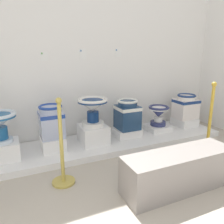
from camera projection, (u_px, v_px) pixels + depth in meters
The scene contains 20 objects.
ground_plane at pixel (196, 219), 1.96m from camera, with size 6.24×5.98×0.02m, color #B2A899.
wall_back at pixel (99, 42), 3.51m from camera, with size 4.44×0.06×3.02m, color white.
display_platform at pixel (112, 142), 3.48m from camera, with size 3.54×0.85×0.08m, color white.
plinth_block_central_ornate at pixel (3, 151), 2.79m from camera, with size 0.39×0.32×0.23m, color white.
plinth_block_squat_floral at pixel (53, 143), 3.11m from camera, with size 0.30×0.36×0.17m, color white.
antique_toilet_squat_floral at pixel (51, 120), 3.03m from camera, with size 0.31×0.31×0.44m.
plinth_block_tall_cobalt at pixel (93, 134), 3.32m from camera, with size 0.38×0.40×0.26m, color white.
antique_toilet_tall_cobalt at pixel (93, 107), 3.22m from camera, with size 0.43×0.43×0.40m.
plinth_block_pale_glazed at pixel (127, 132), 3.58m from camera, with size 0.39×0.30×0.13m, color white.
antique_toilet_pale_glazed at pixel (127, 114), 3.50m from camera, with size 0.33×0.34×0.45m.
plinth_block_slender_white at pixel (158, 127), 3.87m from camera, with size 0.39×0.36×0.08m, color white.
antique_toilet_slender_white at pixel (159, 113), 3.80m from camera, with size 0.34×0.34×0.33m.
plinth_block_rightmost at pixel (184, 122), 4.09m from camera, with size 0.34×0.38×0.14m, color white.
antique_toilet_rightmost at pixel (186, 106), 4.01m from camera, with size 0.38×0.32×0.42m.
info_placard_second at pixel (44, 56), 3.20m from camera, with size 0.10×0.01×0.13m.
info_placard_third at pixel (83, 54), 3.41m from camera, with size 0.11×0.01×0.16m.
info_placard_fourth at pixel (118, 52), 3.64m from camera, with size 0.10×0.01×0.13m.
stanchion_post_near_left at pixel (62, 159), 2.41m from camera, with size 0.25×0.25×0.94m.
stanchion_post_near_right at pixel (208, 134), 2.98m from camera, with size 0.23×0.23×1.02m.
museum_bench at pixel (179, 171), 2.33m from camera, with size 1.20×0.36×0.40m, color gray.
Camera 1 is at (0.78, -0.22, 1.39)m, focal length 36.74 mm.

